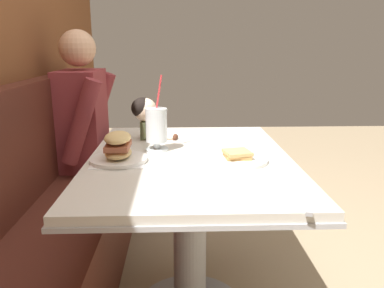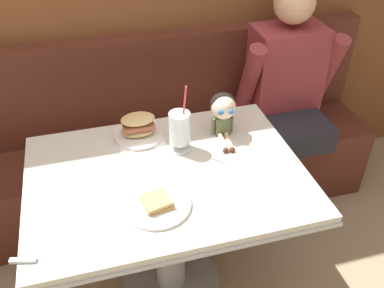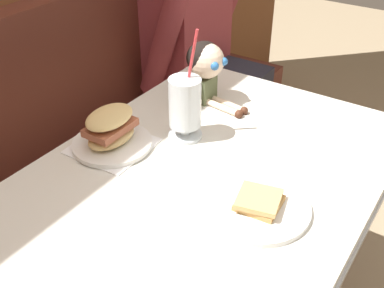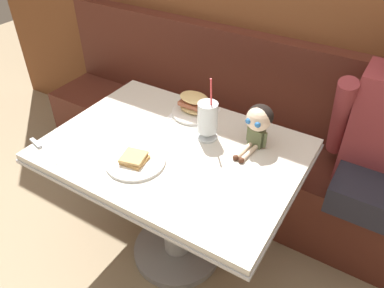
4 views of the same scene
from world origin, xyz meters
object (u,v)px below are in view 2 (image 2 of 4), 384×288
at_px(toast_plate, 157,204).
at_px(milkshake_glass, 180,130).
at_px(sandwich_plate, 139,128).
at_px(butter_knife, 34,261).
at_px(diner_patron, 287,81).
at_px(seated_doll, 223,109).

height_order(toast_plate, milkshake_glass, milkshake_glass).
bearing_deg(milkshake_glass, sandwich_plate, 137.93).
xyz_separation_m(butter_knife, diner_patron, (1.31, 0.89, -0.00)).
xyz_separation_m(milkshake_glass, seated_doll, (0.21, 0.06, 0.03)).
height_order(milkshake_glass, diner_patron, diner_patron).
bearing_deg(sandwich_plate, butter_knife, -126.58).
xyz_separation_m(sandwich_plate, seated_doll, (0.36, -0.07, 0.08)).
relative_size(toast_plate, seated_doll, 1.11).
relative_size(milkshake_glass, diner_patron, 0.39).
relative_size(milkshake_glass, sandwich_plate, 1.43).
bearing_deg(seated_doll, milkshake_glass, -163.22).
relative_size(seated_doll, diner_patron, 0.28).
xyz_separation_m(milkshake_glass, diner_patron, (0.72, 0.44, -0.10)).
bearing_deg(sandwich_plate, seated_doll, -11.59).
height_order(toast_plate, seated_doll, seated_doll).
xyz_separation_m(toast_plate, butter_knife, (-0.42, -0.14, -0.01)).
distance_m(milkshake_glass, sandwich_plate, 0.21).
bearing_deg(butter_knife, diner_patron, 34.38).
bearing_deg(diner_patron, milkshake_glass, -148.21).
height_order(butter_knife, seated_doll, seated_doll).
xyz_separation_m(toast_plate, sandwich_plate, (0.01, 0.45, 0.03)).
bearing_deg(toast_plate, milkshake_glass, 62.04).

